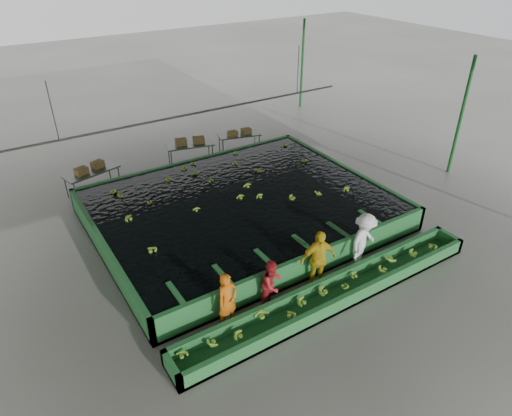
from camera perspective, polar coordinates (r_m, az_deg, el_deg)
ground at (r=15.61m, az=0.99°, el=-3.95°), size 80.00×80.00×0.00m
shed_roof at (r=13.40m, az=1.18°, el=13.90°), size 20.00×22.00×0.04m
shed_posts at (r=14.33m, az=1.08°, el=4.29°), size 20.00×22.00×5.00m
flotation_tank at (r=16.44m, az=-1.88°, el=-0.14°), size 10.00×8.00×0.90m
tank_water at (r=16.23m, az=-1.90°, el=1.07°), size 9.70×7.70×0.00m
sorting_trough at (r=13.25m, az=9.75°, el=-10.50°), size 10.00×1.00×0.50m
cableway_rail at (r=18.19m, az=-7.81°, el=11.61°), size 0.08×0.08×14.00m
rail_hanger_left at (r=16.55m, az=-24.10°, el=10.94°), size 0.04×0.04×2.00m
rail_hanger_right at (r=20.40m, az=5.27°, el=16.80°), size 0.04×0.04×2.00m
worker_a at (r=12.01m, az=-3.58°, el=-11.49°), size 0.68×0.52×1.66m
worker_b at (r=12.61m, az=2.02°, el=-9.48°), size 0.87×0.77×1.50m
worker_c at (r=13.26m, az=7.74°, el=-6.38°), size 1.18×0.70×1.89m
worker_d at (r=14.33m, az=13.33°, el=-4.00°), size 1.35×1.03×1.84m
packing_table_left at (r=19.34m, az=-19.68°, el=3.11°), size 2.27×1.36×0.97m
packing_table_mid at (r=20.92m, az=-8.18°, el=6.73°), size 2.20×1.27×0.94m
packing_table_right at (r=21.93m, az=-2.10°, el=8.14°), size 2.11×1.25×0.90m
box_stack_left at (r=19.16m, az=-20.02°, el=4.41°), size 1.26×0.74×0.26m
box_stack_mid at (r=20.74m, az=-8.24°, el=7.93°), size 1.34×0.70×0.28m
box_stack_right at (r=21.67m, az=-2.08°, el=9.13°), size 1.17×0.41×0.25m
floating_bananas at (r=16.84m, az=-3.30°, el=2.21°), size 9.44×6.44×0.13m
trough_bananas at (r=13.15m, az=9.81°, el=-10.01°), size 9.58×0.64×0.13m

